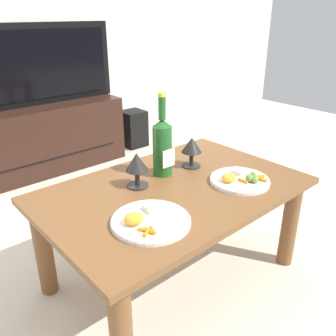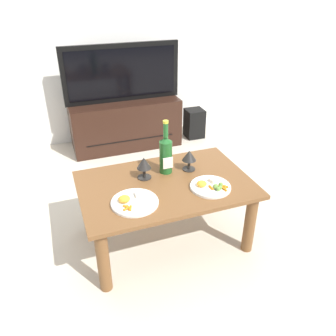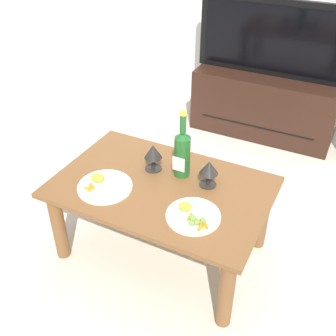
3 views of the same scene
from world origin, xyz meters
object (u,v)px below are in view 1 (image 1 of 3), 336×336
Objects in this scene: tv_stand at (46,136)px; wine_bottle at (162,144)px; dinner_plate_right at (240,180)px; dinner_plate_left at (149,220)px; tv_screen at (36,65)px; floor_speaker at (133,129)px; dining_table at (174,205)px; goblet_left at (137,164)px; goblet_right at (192,147)px.

wine_bottle reaches higher than tv_stand.
tv_stand is 4.41× the size of dinner_plate_right.
dinner_plate_left is (-0.28, -0.27, -0.12)m from wine_bottle.
wine_bottle is 1.44× the size of dinner_plate_right.
tv_screen is 3.63× the size of floor_speaker.
dining_table is 1.71m from floor_speaker.
tv_stand is 3.06× the size of wine_bottle.
tv_screen is (0.11, 1.51, 0.39)m from dining_table.
dining_table is 7.33× the size of goblet_left.
dinner_plate_left is (-0.35, -1.66, 0.21)m from tv_stand.
dinner_plate_left is (-0.35, -1.65, -0.30)m from tv_screen.
goblet_left is (-0.10, 0.10, 0.18)m from dining_table.
dining_table reaches higher than floor_speaker.
dinner_plate_left reaches higher than tv_stand.
goblet_left reaches higher than dinner_plate_right.
goblet_right is (0.15, -0.02, -0.04)m from wine_bottle.
dining_table is 0.26m from wine_bottle.
goblet_left is (-0.21, -1.41, -0.21)m from tv_screen.
tv_stand is 7.58× the size of goblet_left.
wine_bottle reaches higher than dining_table.
tv_stand reaches higher than floor_speaker.
tv_screen is 7.90× the size of goblet_left.
tv_stand is at bearing 93.56° from goblet_right.
floor_speaker is 1.16× the size of dinner_plate_left.
tv_stand is 0.96× the size of tv_screen.
dining_table is 0.97× the size of tv_stand.
dinner_plate_right reaches higher than floor_speaker.
tv_screen is 4.21× the size of dinner_plate_left.
dining_table is 1.52m from tv_stand.
floor_speaker is at bearing 54.81° from goblet_left.
goblet_right is (-0.66, -1.36, 0.38)m from floor_speaker.
tv_stand reaches higher than dining_table.
wine_bottle is (-0.81, -1.34, 0.42)m from floor_speaker.
tv_stand is 1.44m from goblet_right.
dining_table is 7.60× the size of goblet_right.
tv_stand is at bearing 81.42° from goblet_left.
goblet_left reaches higher than goblet_right.
goblet_left is 0.29m from dinner_plate_left.
tv_screen reaches higher than wine_bottle.
wine_bottle is 2.48× the size of goblet_left.
dining_table is 3.37× the size of floor_speaker.
dinner_plate_right is at bearing -85.81° from tv_screen.
goblet_left is at bearing 61.27° from dinner_plate_left.
dining_table is 2.96× the size of wine_bottle.
tv_screen is 0.95m from floor_speaker.
tv_screen reaches higher than dinner_plate_left.
dining_table is 0.29m from dinner_plate_left.
goblet_right is at bearing -86.44° from tv_stand.
dinner_plate_right is (0.18, -0.27, -0.12)m from wine_bottle.
goblet_left is at bearing 134.24° from dining_table.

